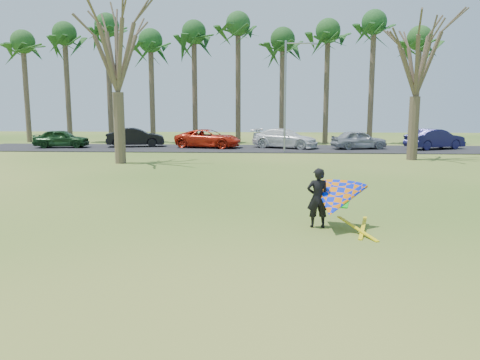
# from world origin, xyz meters

# --- Properties ---
(ground) EXTENTS (100.00, 100.00, 0.00)m
(ground) POSITION_xyz_m (0.00, 0.00, 0.00)
(ground) COLOR #215913
(ground) RESTS_ON ground
(parking_strip) EXTENTS (46.00, 7.00, 0.06)m
(parking_strip) POSITION_xyz_m (0.00, 25.00, 0.03)
(parking_strip) COLOR black
(parking_strip) RESTS_ON ground
(palm_0) EXTENTS (4.84, 4.84, 10.84)m
(palm_0) POSITION_xyz_m (-22.00, 31.00, 9.17)
(palm_0) COLOR #4F402F
(palm_0) RESTS_ON ground
(palm_1) EXTENTS (4.84, 4.84, 11.54)m
(palm_1) POSITION_xyz_m (-18.00, 31.00, 9.85)
(palm_1) COLOR #4A392C
(palm_1) RESTS_ON ground
(palm_2) EXTENTS (4.84, 4.84, 12.24)m
(palm_2) POSITION_xyz_m (-14.00, 31.00, 10.52)
(palm_2) COLOR #4B392D
(palm_2) RESTS_ON ground
(palm_3) EXTENTS (4.84, 4.84, 10.84)m
(palm_3) POSITION_xyz_m (-10.00, 31.00, 9.17)
(palm_3) COLOR #49382C
(palm_3) RESTS_ON ground
(palm_4) EXTENTS (4.84, 4.84, 11.54)m
(palm_4) POSITION_xyz_m (-6.00, 31.00, 9.85)
(palm_4) COLOR #4C3B2D
(palm_4) RESTS_ON ground
(palm_5) EXTENTS (4.84, 4.84, 12.24)m
(palm_5) POSITION_xyz_m (-2.00, 31.00, 10.52)
(palm_5) COLOR #4E412F
(palm_5) RESTS_ON ground
(palm_6) EXTENTS (4.84, 4.84, 10.84)m
(palm_6) POSITION_xyz_m (2.00, 31.00, 9.17)
(palm_6) COLOR #4A3A2C
(palm_6) RESTS_ON ground
(palm_7) EXTENTS (4.84, 4.84, 11.54)m
(palm_7) POSITION_xyz_m (6.00, 31.00, 9.85)
(palm_7) COLOR #4A3E2C
(palm_7) RESTS_ON ground
(palm_8) EXTENTS (4.84, 4.84, 12.24)m
(palm_8) POSITION_xyz_m (10.00, 31.00, 10.52)
(palm_8) COLOR brown
(palm_8) RESTS_ON ground
(palm_9) EXTENTS (4.84, 4.84, 10.84)m
(palm_9) POSITION_xyz_m (14.00, 31.00, 9.17)
(palm_9) COLOR brown
(palm_9) RESTS_ON ground
(bare_tree_left) EXTENTS (6.60, 6.60, 9.70)m
(bare_tree_left) POSITION_xyz_m (-8.00, 15.00, 6.92)
(bare_tree_left) COLOR #4F3E2F
(bare_tree_left) RESTS_ON ground
(bare_tree_right) EXTENTS (6.27, 6.27, 9.21)m
(bare_tree_right) POSITION_xyz_m (10.00, 18.00, 6.57)
(bare_tree_right) COLOR #4E3D2E
(bare_tree_right) RESTS_ON ground
(streetlight) EXTENTS (2.28, 0.18, 8.00)m
(streetlight) POSITION_xyz_m (2.16, 22.00, 4.46)
(streetlight) COLOR gray
(streetlight) RESTS_ON ground
(car_0) EXTENTS (4.49, 2.22, 1.47)m
(car_0) POSITION_xyz_m (-15.96, 24.65, 0.79)
(car_0) COLOR #173A19
(car_0) RESTS_ON parking_strip
(car_1) EXTENTS (4.94, 2.64, 1.55)m
(car_1) POSITION_xyz_m (-10.21, 25.91, 0.83)
(car_1) COLOR black
(car_1) RESTS_ON parking_strip
(car_2) EXTENTS (5.69, 3.47, 1.47)m
(car_2) POSITION_xyz_m (-4.05, 25.41, 0.80)
(car_2) COLOR red
(car_2) RESTS_ON parking_strip
(car_3) EXTENTS (5.74, 4.02, 1.54)m
(car_3) POSITION_xyz_m (2.15, 25.47, 0.83)
(car_3) COLOR white
(car_3) RESTS_ON parking_strip
(car_4) EXTENTS (4.56, 2.66, 1.46)m
(car_4) POSITION_xyz_m (7.93, 24.93, 0.79)
(car_4) COLOR #9599A1
(car_4) RESTS_ON parking_strip
(car_5) EXTENTS (5.03, 3.52, 1.57)m
(car_5) POSITION_xyz_m (13.84, 25.16, 0.85)
(car_5) COLOR #171644
(car_5) RESTS_ON parking_strip
(kite_flyer) EXTENTS (2.13, 2.39, 2.02)m
(kite_flyer) POSITION_xyz_m (2.67, 0.34, 0.85)
(kite_flyer) COLOR black
(kite_flyer) RESTS_ON ground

